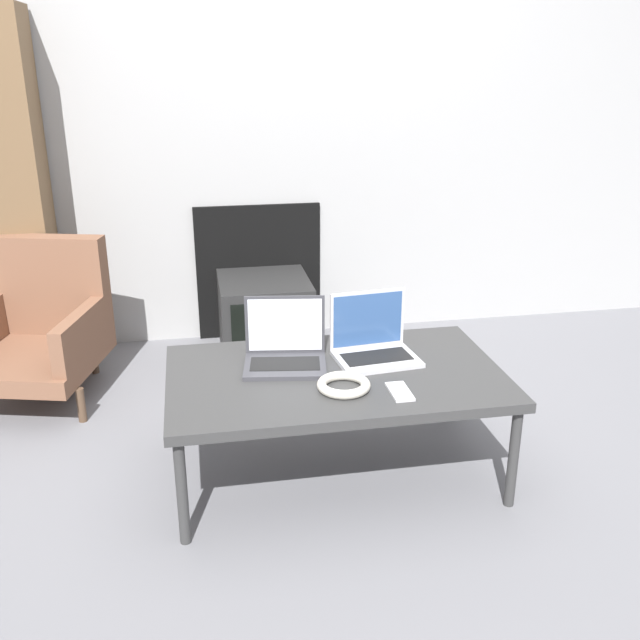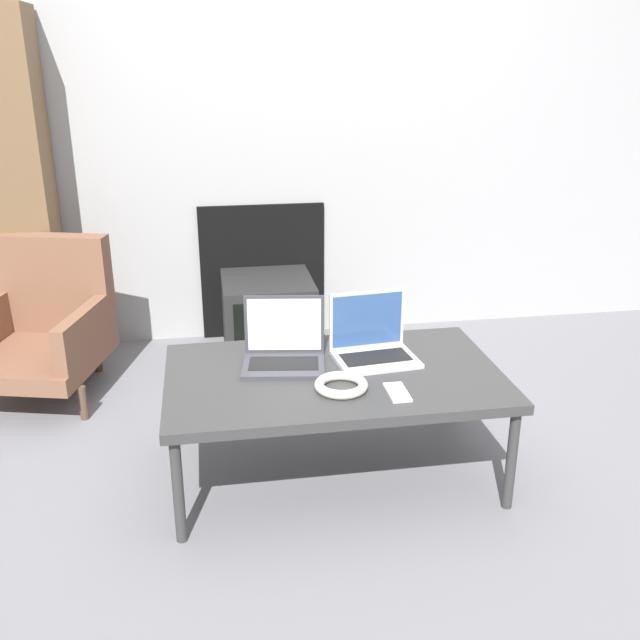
# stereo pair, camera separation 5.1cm
# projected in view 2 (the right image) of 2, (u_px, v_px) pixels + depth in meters

# --- Properties ---
(ground_plane) EXTENTS (14.00, 14.00, 0.00)m
(ground_plane) POSITION_uv_depth(u_px,v_px,m) (344.00, 506.00, 2.49)
(ground_plane) COLOR slate
(wall_back) EXTENTS (7.00, 0.08, 2.60)m
(wall_back) POSITION_uv_depth(u_px,v_px,m) (281.00, 94.00, 3.62)
(wall_back) COLOR #999999
(wall_back) RESTS_ON ground_plane
(table) EXTENTS (1.20, 0.72, 0.41)m
(table) POSITION_uv_depth(u_px,v_px,m) (334.00, 380.00, 2.56)
(table) COLOR #333333
(table) RESTS_ON ground_plane
(laptop_left) EXTENTS (0.33, 0.26, 0.24)m
(laptop_left) POSITION_uv_depth(u_px,v_px,m) (284.00, 349.00, 2.61)
(laptop_left) COLOR #38383D
(laptop_left) RESTS_ON table
(laptop_right) EXTENTS (0.32, 0.25, 0.24)m
(laptop_right) POSITION_uv_depth(u_px,v_px,m) (372.00, 344.00, 2.66)
(laptop_right) COLOR #B2B2B7
(laptop_right) RESTS_ON table
(headphones) EXTENTS (0.18, 0.18, 0.03)m
(headphones) POSITION_uv_depth(u_px,v_px,m) (342.00, 385.00, 2.42)
(headphones) COLOR beige
(headphones) RESTS_ON table
(phone) EXTENTS (0.07, 0.14, 0.01)m
(phone) POSITION_uv_depth(u_px,v_px,m) (397.00, 392.00, 2.39)
(phone) COLOR silver
(phone) RESTS_ON table
(tv) EXTENTS (0.46, 0.49, 0.40)m
(tv) POSITION_uv_depth(u_px,v_px,m) (268.00, 316.00, 3.72)
(tv) COLOR black
(tv) RESTS_ON ground_plane
(armchair) EXTENTS (0.68, 0.72, 0.70)m
(armchair) POSITION_uv_depth(u_px,v_px,m) (43.00, 323.00, 3.26)
(armchair) COLOR brown
(armchair) RESTS_ON ground_plane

